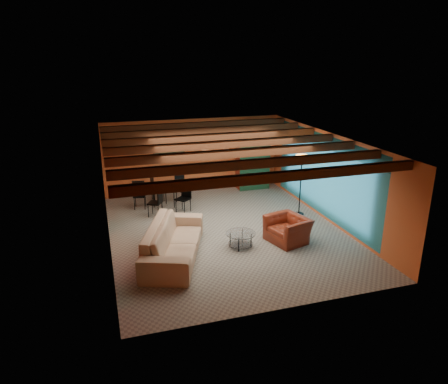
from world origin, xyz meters
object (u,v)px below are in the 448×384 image
object	(u,v)px
sofa	(174,241)
vase	(163,176)
coffee_table	(241,240)
potted_plant	(253,129)
dining_table	(164,193)
armchair	(288,229)
floor_lamp	(300,185)
armoire	(252,162)

from	to	relation	value
sofa	vase	xyz separation A→B (m)	(0.34, 3.62, 0.67)
coffee_table	potted_plant	bearing A→B (deg)	65.91
dining_table	armchair	bearing A→B (deg)	-52.32
armchair	coffee_table	size ratio (longest dim) A/B	1.36
coffee_table	potted_plant	distance (m)	5.61
potted_plant	vase	distance (m)	3.95
armchair	potted_plant	bearing A→B (deg)	154.64
sofa	armchair	distance (m)	3.14
vase	floor_lamp	bearing A→B (deg)	-25.24
sofa	floor_lamp	size ratio (longest dim) A/B	1.54
coffee_table	floor_lamp	world-z (taller)	floor_lamp
armoire	floor_lamp	size ratio (longest dim) A/B	1.03
sofa	armoire	size ratio (longest dim) A/B	1.49
armoire	floor_lamp	xyz separation A→B (m)	(0.45, -3.07, -0.03)
armchair	coffee_table	distance (m)	1.36
dining_table	armoire	world-z (taller)	armoire
vase	armoire	bearing A→B (deg)	18.15
sofa	armoire	world-z (taller)	armoire
dining_table	vase	world-z (taller)	vase
armchair	armoire	world-z (taller)	armoire
armchair	floor_lamp	bearing A→B (deg)	128.44
coffee_table	dining_table	bearing A→B (deg)	112.11
armchair	floor_lamp	world-z (taller)	floor_lamp
sofa	dining_table	distance (m)	3.64
coffee_table	dining_table	xyz separation A→B (m)	(-1.46, 3.58, 0.31)
coffee_table	sofa	bearing A→B (deg)	-178.70
armoire	vase	size ratio (longest dim) A/B	11.70
armoire	vase	world-z (taller)	armoire
vase	dining_table	bearing A→B (deg)	0.00
armchair	armoire	xyz separation A→B (m)	(0.78, 4.80, 0.66)
dining_table	potted_plant	distance (m)	4.16
armchair	vase	world-z (taller)	vase
sofa	potted_plant	world-z (taller)	potted_plant
armchair	floor_lamp	size ratio (longest dim) A/B	0.55
dining_table	vase	bearing A→B (deg)	0.00
potted_plant	vase	bearing A→B (deg)	-161.85
coffee_table	armoire	size ratio (longest dim) A/B	0.39
coffee_table	potted_plant	size ratio (longest dim) A/B	1.54
sofa	dining_table	bearing A→B (deg)	15.00
potted_plant	vase	world-z (taller)	potted_plant
dining_table	potted_plant	size ratio (longest dim) A/B	3.81
coffee_table	vase	xyz separation A→B (m)	(-1.46, 3.58, 0.90)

